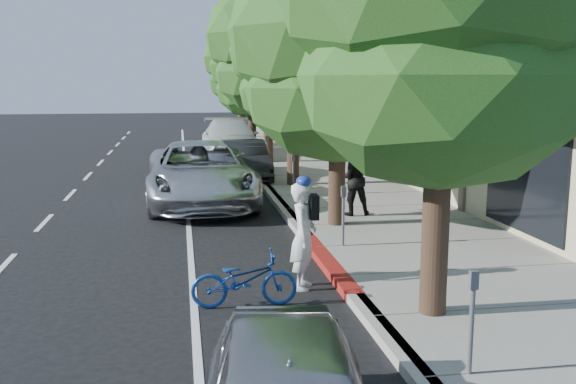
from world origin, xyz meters
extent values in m
plane|color=black|center=(0.00, 0.00, 0.00)|extent=(120.00, 120.00, 0.00)
cube|color=gray|center=(2.30, 8.00, 0.07)|extent=(4.60, 56.00, 0.15)
cube|color=#9E998E|center=(0.00, 8.00, 0.07)|extent=(0.30, 56.00, 0.15)
cube|color=maroon|center=(0.00, 1.00, 0.07)|extent=(0.32, 4.00, 0.15)
cube|color=beige|center=(9.60, 18.00, 3.50)|extent=(10.00, 36.00, 7.00)
cylinder|color=black|center=(0.90, -2.00, 1.41)|extent=(0.40, 0.40, 2.82)
ellipsoid|color=#174D17|center=(0.90, -2.00, 3.63)|extent=(4.11, 4.11, 3.29)
cylinder|color=black|center=(0.90, 4.00, 1.32)|extent=(0.40, 0.40, 2.64)
ellipsoid|color=#174D17|center=(0.90, 4.00, 3.39)|extent=(4.45, 4.45, 3.56)
ellipsoid|color=#174D17|center=(0.90, 4.00, 4.67)|extent=(5.23, 5.23, 4.18)
cylinder|color=black|center=(0.90, 10.00, 1.27)|extent=(0.40, 0.40, 2.54)
ellipsoid|color=#174D17|center=(0.90, 10.00, 3.27)|extent=(3.58, 3.58, 2.87)
ellipsoid|color=#174D17|center=(0.90, 10.00, 4.50)|extent=(4.21, 4.21, 3.37)
ellipsoid|color=#174D17|center=(0.90, 10.00, 5.81)|extent=(3.16, 3.16, 2.53)
cylinder|color=black|center=(0.90, 16.00, 1.51)|extent=(0.40, 0.40, 3.02)
ellipsoid|color=#174D17|center=(0.90, 16.00, 3.89)|extent=(4.45, 4.45, 3.56)
ellipsoid|color=#174D17|center=(0.90, 16.00, 5.35)|extent=(5.23, 5.23, 4.19)
cylinder|color=black|center=(0.90, 22.00, 1.21)|extent=(0.40, 0.40, 2.43)
ellipsoid|color=#174D17|center=(0.90, 22.00, 3.12)|extent=(3.71, 3.71, 2.97)
ellipsoid|color=#174D17|center=(0.90, 22.00, 4.30)|extent=(4.37, 4.37, 3.49)
ellipsoid|color=#174D17|center=(0.90, 22.00, 5.55)|extent=(3.28, 3.28, 2.62)
cylinder|color=black|center=(0.90, 28.00, 1.37)|extent=(0.40, 0.40, 2.74)
ellipsoid|color=#174D17|center=(0.90, 28.00, 3.52)|extent=(3.85, 3.85, 3.08)
ellipsoid|color=#174D17|center=(0.90, 28.00, 4.85)|extent=(4.53, 4.53, 3.62)
ellipsoid|color=#174D17|center=(0.90, 28.00, 6.26)|extent=(3.39, 3.39, 2.72)
imported|color=silver|center=(-0.70, -0.13, 0.93)|extent=(0.62, 0.78, 1.86)
imported|color=navy|center=(-1.80, -0.89, 0.44)|extent=(1.69, 0.60, 0.89)
imported|color=#BCBDC1|center=(-2.20, 7.90, 0.90)|extent=(3.12, 6.53, 1.80)
imported|color=#232529|center=(-0.50, 12.18, 0.71)|extent=(1.61, 4.34, 1.42)
imported|color=silver|center=(-0.50, 18.54, 0.88)|extent=(2.47, 6.07, 1.76)
imported|color=black|center=(-0.50, 22.74, 0.78)|extent=(2.42, 4.75, 1.55)
imported|color=black|center=(1.55, 4.98, 1.10)|extent=(0.94, 0.74, 1.90)
camera|label=1|loc=(-2.74, -10.63, 3.58)|focal=40.00mm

